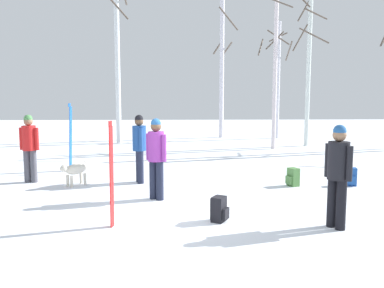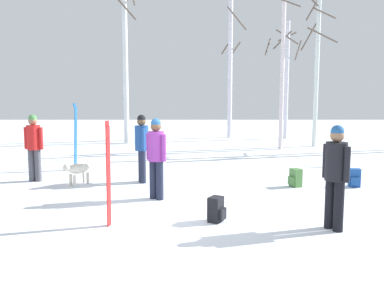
{
  "view_description": "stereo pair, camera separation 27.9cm",
  "coord_description": "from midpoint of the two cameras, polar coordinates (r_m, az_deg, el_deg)",
  "views": [
    {
      "loc": [
        0.23,
        -6.99,
        2.16
      ],
      "look_at": [
        0.56,
        2.7,
        1.0
      ],
      "focal_mm": 37.05,
      "sensor_mm": 36.0,
      "label": 1
    },
    {
      "loc": [
        0.51,
        -6.99,
        2.16
      ],
      "look_at": [
        0.56,
        2.7,
        1.0
      ],
      "focal_mm": 37.05,
      "sensor_mm": 36.0,
      "label": 2
    }
  ],
  "objects": [
    {
      "name": "dog",
      "position": [
        10.09,
        -17.31,
        -3.61
      ],
      "size": [
        0.6,
        0.73,
        0.57
      ],
      "color": "beige",
      "rests_on": "ground_plane"
    },
    {
      "name": "person_3",
      "position": [
        8.31,
        -6.14,
        -1.37
      ],
      "size": [
        0.44,
        0.35,
        1.72
      ],
      "color": "#1E2338",
      "rests_on": "ground_plane"
    },
    {
      "name": "person_1",
      "position": [
        10.0,
        -8.38,
        -0.02
      ],
      "size": [
        0.34,
        0.5,
        1.72
      ],
      "color": "#1E2338",
      "rests_on": "ground_plane"
    },
    {
      "name": "backpack_2",
      "position": [
        6.97,
        2.79,
        -9.39
      ],
      "size": [
        0.34,
        0.33,
        0.44
      ],
      "color": "black",
      "rests_on": "ground_plane"
    },
    {
      "name": "birch_tree_0",
      "position": [
        18.82,
        -11.09,
        12.15
      ],
      "size": [
        1.16,
        1.28,
        7.57
      ],
      "color": "silver",
      "rests_on": "ground_plane"
    },
    {
      "name": "backpack_1",
      "position": [
        9.92,
        13.55,
        -4.68
      ],
      "size": [
        0.34,
        0.32,
        0.44
      ],
      "color": "#4C7F3F",
      "rests_on": "ground_plane"
    },
    {
      "name": "ground_plane",
      "position": [
        7.33,
        -4.84,
        -10.36
      ],
      "size": [
        60.0,
        60.0,
        0.0
      ],
      "primitive_type": "plane",
      "color": "white"
    },
    {
      "name": "birch_tree_2",
      "position": [
        16.69,
        11.35,
        10.62
      ],
      "size": [
        1.31,
        1.43,
        6.39
      ],
      "color": "silver",
      "rests_on": "ground_plane"
    },
    {
      "name": "backpack_0",
      "position": [
        10.38,
        21.15,
        -4.44
      ],
      "size": [
        0.29,
        0.32,
        0.44
      ],
      "color": "#1E4C99",
      "rests_on": "ground_plane"
    },
    {
      "name": "birch_tree_3",
      "position": [
        21.05,
        11.93,
        9.27
      ],
      "size": [
        1.27,
        1.27,
        5.94
      ],
      "color": "silver",
      "rests_on": "ground_plane"
    },
    {
      "name": "person_2",
      "position": [
        10.8,
        -23.06,
        0.01
      ],
      "size": [
        0.51,
        0.34,
        1.72
      ],
      "color": "#4C4C56",
      "rests_on": "ground_plane"
    },
    {
      "name": "birch_tree_1",
      "position": [
        21.14,
        3.96,
        11.74
      ],
      "size": [
        1.3,
        1.36,
        7.8
      ],
      "color": "silver",
      "rests_on": "ground_plane"
    },
    {
      "name": "water_bottle_0",
      "position": [
        11.93,
        -22.95,
        -3.66
      ],
      "size": [
        0.06,
        0.06,
        0.21
      ],
      "color": "red",
      "rests_on": "ground_plane"
    },
    {
      "name": "ski_pair_planted_0",
      "position": [
        6.71,
        -12.69,
        -4.35
      ],
      "size": [
        0.05,
        0.16,
        1.77
      ],
      "color": "red",
      "rests_on": "ground_plane"
    },
    {
      "name": "ski_pair_planted_1",
      "position": [
        12.13,
        -17.72,
        0.92
      ],
      "size": [
        0.08,
        0.27,
        1.97
      ],
      "color": "blue",
      "rests_on": "ground_plane"
    },
    {
      "name": "birch_tree_4",
      "position": [
        18.06,
        15.97,
        10.93
      ],
      "size": [
        1.33,
        1.38,
        6.63
      ],
      "color": "silver",
      "rests_on": "ground_plane"
    },
    {
      "name": "person_0",
      "position": [
        6.83,
        19.18,
        -3.51
      ],
      "size": [
        0.34,
        0.47,
        1.72
      ],
      "color": "black",
      "rests_on": "ground_plane"
    },
    {
      "name": "ski_pair_lying_1",
      "position": [
        12.83,
        18.34,
        -3.17
      ],
      "size": [
        1.66,
        0.72,
        0.05
      ],
      "color": "white",
      "rests_on": "ground_plane"
    }
  ]
}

